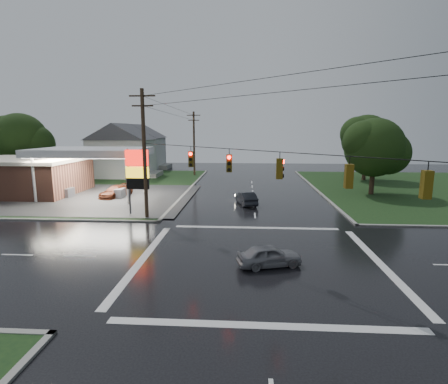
# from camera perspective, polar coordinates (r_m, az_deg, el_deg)

# --- Properties ---
(ground) EXTENTS (120.00, 120.00, 0.00)m
(ground) POSITION_cam_1_polar(r_m,az_deg,el_deg) (21.24, 5.78, -11.07)
(ground) COLOR black
(ground) RESTS_ON ground
(grass_nw) EXTENTS (36.00, 36.00, 0.08)m
(grass_nw) POSITION_cam_1_polar(r_m,az_deg,el_deg) (52.80, -24.86, 0.96)
(grass_nw) COLOR black
(grass_nw) RESTS_ON ground
(gas_station) EXTENTS (26.20, 18.00, 5.60)m
(gas_station) POSITION_cam_1_polar(r_m,az_deg,el_deg) (46.92, -28.37, 2.72)
(gas_station) COLOR #2D2D2D
(gas_station) RESTS_ON ground
(pylon_sign) EXTENTS (2.00, 0.35, 6.00)m
(pylon_sign) POSITION_cam_1_polar(r_m,az_deg,el_deg) (31.99, -13.97, 3.32)
(pylon_sign) COLOR #59595E
(pylon_sign) RESTS_ON ground
(utility_pole_nw) EXTENTS (2.20, 0.32, 11.00)m
(utility_pole_nw) POSITION_cam_1_polar(r_m,az_deg,el_deg) (30.60, -12.87, 6.28)
(utility_pole_nw) COLOR #382619
(utility_pole_nw) RESTS_ON ground
(utility_pole_n) EXTENTS (2.20, 0.32, 10.50)m
(utility_pole_n) POSITION_cam_1_polar(r_m,az_deg,el_deg) (58.46, -4.91, 8.03)
(utility_pole_n) COLOR #382619
(utility_pole_n) RESTS_ON ground
(traffic_signals) EXTENTS (26.87, 26.87, 1.47)m
(traffic_signals) POSITION_cam_1_polar(r_m,az_deg,el_deg) (19.81, 6.17, 6.65)
(traffic_signals) COLOR black
(traffic_signals) RESTS_ON ground
(house_near) EXTENTS (11.05, 8.48, 8.60)m
(house_near) POSITION_cam_1_polar(r_m,az_deg,el_deg) (59.38, -16.26, 6.67)
(house_near) COLOR silver
(house_near) RESTS_ON ground
(house_far) EXTENTS (11.05, 8.48, 8.60)m
(house_far) POSITION_cam_1_polar(r_m,az_deg,el_deg) (71.06, -13.74, 7.31)
(house_far) COLOR silver
(house_far) RESTS_ON ground
(tree_nw_behind) EXTENTS (8.93, 7.60, 10.00)m
(tree_nw_behind) POSITION_cam_1_polar(r_m,az_deg,el_deg) (59.74, -30.16, 7.43)
(tree_nw_behind) COLOR black
(tree_nw_behind) RESTS_ON ground
(tree_ne_near) EXTENTS (7.99, 6.80, 8.98)m
(tree_ne_near) POSITION_cam_1_polar(r_m,az_deg,el_deg) (44.43, 23.52, 6.65)
(tree_ne_near) COLOR black
(tree_ne_near) RESTS_ON ground
(tree_ne_far) EXTENTS (8.46, 7.20, 9.80)m
(tree_ne_far) POSITION_cam_1_polar(r_m,az_deg,el_deg) (56.72, 22.37, 7.96)
(tree_ne_far) COLOR black
(tree_ne_far) RESTS_ON ground
(car_north) EXTENTS (2.45, 4.32, 1.35)m
(car_north) POSITION_cam_1_polar(r_m,az_deg,el_deg) (36.00, 3.65, -1.02)
(car_north) COLOR black
(car_north) RESTS_ON ground
(car_crossing) EXTENTS (3.91, 2.42, 1.24)m
(car_crossing) POSITION_cam_1_polar(r_m,az_deg,el_deg) (20.29, 7.40, -10.27)
(car_crossing) COLOR slate
(car_crossing) RESTS_ON ground
(car_pump) EXTENTS (3.26, 4.94, 1.33)m
(car_pump) POSITION_cam_1_polar(r_m,az_deg,el_deg) (41.69, -17.24, 0.07)
(car_pump) COLOR #572414
(car_pump) RESTS_ON ground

